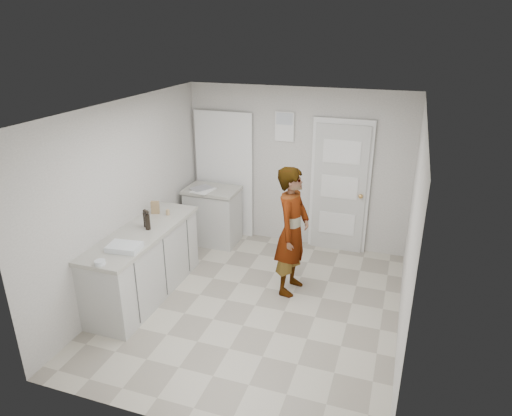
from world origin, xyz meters
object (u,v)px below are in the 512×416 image
(oil_cruet_a, at_px, (147,220))
(person, at_px, (292,231))
(baking_dish, at_px, (124,247))
(egg_bowl, at_px, (100,262))
(cake_mix_box, at_px, (155,207))
(oil_cruet_b, at_px, (145,218))
(spice_jar, at_px, (168,212))

(oil_cruet_a, bearing_deg, person, 21.12)
(baking_dish, bearing_deg, egg_bowl, -97.41)
(cake_mix_box, relative_size, oil_cruet_b, 0.74)
(person, relative_size, oil_cruet_a, 6.64)
(spice_jar, bearing_deg, oil_cruet_a, -90.32)
(cake_mix_box, height_order, oil_cruet_a, oil_cruet_a)
(person, relative_size, baking_dish, 4.37)
(spice_jar, bearing_deg, cake_mix_box, -177.04)
(spice_jar, distance_m, oil_cruet_b, 0.45)
(spice_jar, height_order, oil_cruet_b, oil_cruet_b)
(person, distance_m, baking_dish, 2.09)
(person, height_order, spice_jar, person)
(cake_mix_box, bearing_deg, baking_dish, -94.98)
(person, relative_size, egg_bowl, 14.64)
(cake_mix_box, height_order, spice_jar, cake_mix_box)
(spice_jar, relative_size, egg_bowl, 0.65)
(oil_cruet_a, bearing_deg, cake_mix_box, 110.28)
(cake_mix_box, xyz_separation_m, egg_bowl, (0.17, -1.46, -0.07))
(cake_mix_box, distance_m, oil_cruet_a, 0.53)
(person, xyz_separation_m, cake_mix_box, (-1.89, -0.17, 0.15))
(cake_mix_box, xyz_separation_m, oil_cruet_b, (0.11, -0.43, 0.03))
(person, height_order, oil_cruet_a, person)
(oil_cruet_b, bearing_deg, person, 18.52)
(oil_cruet_a, bearing_deg, oil_cruet_b, 138.30)
(oil_cruet_b, height_order, baking_dish, oil_cruet_b)
(person, relative_size, oil_cruet_b, 7.14)
(person, distance_m, cake_mix_box, 1.91)
(oil_cruet_a, distance_m, baking_dish, 0.59)
(baking_dish, bearing_deg, oil_cruet_a, 93.75)
(spice_jar, relative_size, oil_cruet_a, 0.30)
(cake_mix_box, distance_m, baking_dish, 1.10)
(cake_mix_box, height_order, egg_bowl, cake_mix_box)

